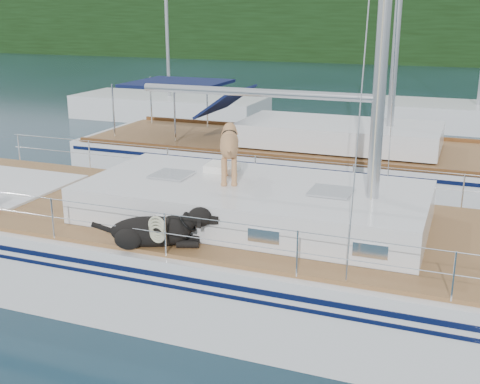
% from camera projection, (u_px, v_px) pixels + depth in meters
% --- Properties ---
extents(ground, '(120.00, 120.00, 0.00)m').
position_uv_depth(ground, '(208.00, 284.00, 9.98)').
color(ground, black).
rests_on(ground, ground).
extents(tree_line, '(90.00, 3.00, 6.00)m').
position_uv_depth(tree_line, '(431.00, 28.00, 49.27)').
color(tree_line, black).
rests_on(tree_line, ground).
extents(shore_bank, '(92.00, 1.00, 1.20)m').
position_uv_depth(shore_bank, '(430.00, 56.00, 51.04)').
color(shore_bank, '#595147').
rests_on(shore_bank, ground).
extents(main_sailboat, '(12.00, 3.90, 14.01)m').
position_uv_depth(main_sailboat, '(212.00, 247.00, 9.75)').
color(main_sailboat, white).
rests_on(main_sailboat, ground).
extents(neighbor_sailboat, '(11.00, 3.50, 13.30)m').
position_uv_depth(neighbor_sailboat, '(296.00, 163.00, 15.38)').
color(neighbor_sailboat, white).
rests_on(neighbor_sailboat, ground).
extents(bg_boat_west, '(8.00, 3.00, 11.65)m').
position_uv_depth(bg_boat_west, '(170.00, 108.00, 25.11)').
color(bg_boat_west, white).
rests_on(bg_boat_west, ground).
extents(bg_boat_center, '(7.20, 3.00, 11.65)m').
position_uv_depth(bg_boat_center, '(477.00, 118.00, 22.75)').
color(bg_boat_center, white).
rests_on(bg_boat_center, ground).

